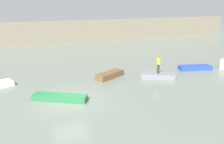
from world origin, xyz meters
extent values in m
plane|color=gray|center=(0.00, 0.00, 0.00)|extent=(120.00, 120.00, 0.00)
cube|color=gray|center=(0.00, 25.89, 1.73)|extent=(80.00, 1.20, 3.46)
cube|color=#2D7F47|center=(-0.65, 0.34, 0.19)|extent=(3.64, 2.80, 0.39)
cube|color=brown|center=(4.55, 3.82, 0.25)|extent=(3.04, 2.19, 0.50)
cube|color=gray|center=(8.43, 2.04, 0.22)|extent=(3.12, 2.53, 0.44)
cube|color=#2B4CAD|center=(13.43, 2.98, 0.20)|extent=(3.36, 1.94, 0.40)
cylinder|color=#38332D|center=(8.43, 2.04, 0.85)|extent=(0.22, 0.22, 0.82)
cylinder|color=#D8F226|center=(8.43, 2.04, 1.55)|extent=(0.32, 0.32, 0.58)
sphere|color=#936B4C|center=(8.43, 2.04, 1.96)|extent=(0.25, 0.25, 0.25)
camera|label=1|loc=(-3.77, -15.67, 6.48)|focal=39.99mm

